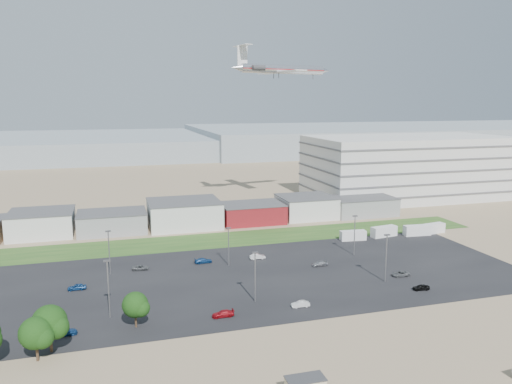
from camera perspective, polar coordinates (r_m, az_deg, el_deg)
name	(u,v)px	position (r m, az deg, el deg)	size (l,w,h in m)	color
ground	(271,314)	(96.02, 1.77, -13.71)	(700.00, 700.00, 0.00)	#927D5D
parking_lot	(265,276)	(115.11, 1.04, -9.53)	(120.00, 50.00, 0.01)	black
grass_strip	(215,240)	(143.48, -4.70, -5.52)	(160.00, 16.00, 0.02)	#244E1D
hills_backdrop	(197,145)	(405.45, -6.71, 5.37)	(700.00, 200.00, 9.00)	gray
building_row	(149,216)	(158.59, -12.16, -2.70)	(170.00, 20.00, 8.00)	silver
parking_garage	(408,167)	(215.13, 16.94, 2.78)	(80.00, 40.00, 25.00)	silver
box_trailer_a	(353,235)	(145.51, 11.03, -4.89)	(7.36, 2.30, 2.76)	silver
box_trailer_b	(384,231)	(151.28, 14.41, -4.39)	(8.06, 2.52, 3.02)	silver
box_trailer_c	(417,230)	(155.42, 17.92, -4.19)	(7.97, 2.49, 2.99)	silver
box_trailer_d	(433,228)	(159.44, 19.56, -3.94)	(7.74, 2.42, 2.90)	silver
tree_mid	(36,336)	(85.51, -23.86, -14.86)	(5.32, 5.32, 7.97)	black
tree_right	(50,326)	(87.27, -22.52, -13.95)	(5.85, 5.85, 8.77)	black
tree_near	(135,308)	(91.80, -13.63, -12.71)	(4.86, 4.86, 7.29)	black
lightpole_front_l	(109,289)	(96.05, -16.50, -10.60)	(1.29, 0.54, 11.00)	slate
lightpole_front_m	(255,277)	(99.37, -0.11, -9.69)	(1.20, 0.50, 10.20)	slate
lightpole_front_r	(386,258)	(113.35, 14.64, -7.34)	(1.26, 0.53, 10.75)	slate
lightpole_back_l	(109,253)	(119.18, -16.43, -6.67)	(1.21, 0.50, 10.29)	slate
lightpole_back_m	(229,247)	(120.39, -3.15, -6.28)	(1.12, 0.46, 9.48)	slate
lightpole_back_r	(354,235)	(130.83, 11.19, -4.89)	(1.23, 0.51, 10.43)	slate
airliner	(283,69)	(187.51, 3.10, 13.85)	(41.30, 28.16, 12.20)	silver
parked_car_0	(401,274)	(119.20, 16.20, -8.96)	(1.88, 4.09, 1.14)	#595B5E
parked_car_2	(421,287)	(112.18, 18.34, -10.30)	(1.42, 3.52, 1.20)	black
parked_car_3	(223,314)	(94.64, -3.80, -13.71)	(1.67, 4.11, 1.19)	maroon
parked_car_5	(77,287)	(113.21, -19.79, -10.17)	(1.53, 3.81, 1.30)	navy
parked_car_6	(203,261)	(124.08, -6.04, -7.80)	(1.73, 4.26, 1.24)	navy
parked_car_9	(141,268)	(121.71, -13.06, -8.42)	(1.82, 3.96, 1.10)	#595B5E
parked_car_10	(64,332)	(93.54, -21.11, -14.70)	(1.77, 4.36, 1.26)	navy
parked_car_11	(258,256)	(126.46, 0.17, -7.38)	(1.37, 3.93, 1.29)	silver
parked_car_12	(320,264)	(122.25, 7.29, -8.14)	(1.55, 3.81, 1.11)	#A5A5AA
parked_car_13	(300,304)	(98.91, 5.10, -12.64)	(1.25, 3.58, 1.18)	silver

